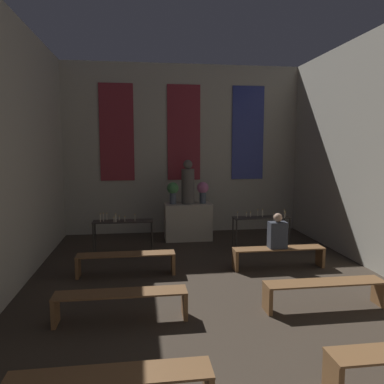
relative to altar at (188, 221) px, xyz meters
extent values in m
cube|color=#B2AD9E|center=(0.00, 0.99, 1.91)|extent=(6.94, 0.12, 4.78)
cube|color=maroon|center=(-1.88, 0.91, 2.38)|extent=(0.94, 0.03, 2.68)
cube|color=maroon|center=(0.00, 0.91, 2.38)|extent=(0.94, 0.03, 2.68)
cube|color=navy|center=(1.88, 0.91, 2.38)|extent=(0.94, 0.03, 2.68)
cube|color=#BCB29E|center=(0.00, 0.00, 0.00)|extent=(1.23, 0.66, 0.97)
cylinder|color=#5B5651|center=(0.00, 0.00, 0.95)|extent=(0.34, 0.34, 0.92)
sphere|color=#5B5651|center=(0.00, 0.00, 1.53)|extent=(0.24, 0.24, 0.24)
cylinder|color=#4C5666|center=(-0.40, 0.00, 0.64)|extent=(0.17, 0.17, 0.31)
sphere|color=#4C9351|center=(-0.40, 0.00, 0.90)|extent=(0.31, 0.31, 0.31)
cylinder|color=#4C5666|center=(0.40, 0.00, 0.64)|extent=(0.17, 0.17, 0.31)
sphere|color=#C66B9E|center=(0.40, 0.00, 0.90)|extent=(0.31, 0.31, 0.31)
cube|color=#332D28|center=(-1.66, -1.13, 0.28)|extent=(1.38, 0.41, 0.02)
cylinder|color=#332D28|center=(-2.32, -1.30, -0.11)|extent=(0.04, 0.04, 0.75)
cylinder|color=#332D28|center=(-1.00, -1.30, -0.11)|extent=(0.04, 0.04, 0.75)
cylinder|color=#332D28|center=(-2.32, -0.95, -0.11)|extent=(0.04, 0.04, 0.75)
cylinder|color=#332D28|center=(-1.00, -0.95, -0.11)|extent=(0.04, 0.04, 0.75)
cylinder|color=silver|center=(-1.85, -1.27, 0.34)|extent=(0.02, 0.02, 0.11)
sphere|color=#F9CC4C|center=(-1.85, -1.27, 0.41)|extent=(0.02, 0.02, 0.02)
cylinder|color=silver|center=(-1.81, -1.21, 0.36)|extent=(0.02, 0.02, 0.14)
sphere|color=#F9CC4C|center=(-1.81, -1.21, 0.44)|extent=(0.02, 0.02, 0.02)
cylinder|color=silver|center=(-2.16, -1.20, 0.37)|extent=(0.02, 0.02, 0.17)
sphere|color=#F9CC4C|center=(-2.16, -1.20, 0.47)|extent=(0.02, 0.02, 0.02)
cylinder|color=silver|center=(-1.75, -1.04, 0.33)|extent=(0.02, 0.02, 0.09)
sphere|color=#F9CC4C|center=(-1.75, -1.04, 0.39)|extent=(0.02, 0.02, 0.02)
cylinder|color=silver|center=(-1.38, -1.15, 0.35)|extent=(0.02, 0.02, 0.14)
sphere|color=#F9CC4C|center=(-1.38, -1.15, 0.43)|extent=(0.02, 0.02, 0.02)
cylinder|color=silver|center=(-1.82, -1.27, 0.38)|extent=(0.02, 0.02, 0.18)
sphere|color=#F9CC4C|center=(-1.82, -1.27, 0.48)|extent=(0.02, 0.02, 0.02)
cylinder|color=silver|center=(-1.61, -1.23, 0.34)|extent=(0.02, 0.02, 0.11)
sphere|color=#F9CC4C|center=(-1.61, -1.23, 0.41)|extent=(0.02, 0.02, 0.02)
cylinder|color=silver|center=(-2.04, -0.98, 0.36)|extent=(0.02, 0.02, 0.15)
sphere|color=#F9CC4C|center=(-2.04, -0.98, 0.45)|extent=(0.02, 0.02, 0.02)
cylinder|color=silver|center=(-2.10, -1.12, 0.38)|extent=(0.02, 0.02, 0.18)
sphere|color=#F9CC4C|center=(-2.10, -1.12, 0.48)|extent=(0.02, 0.02, 0.02)
cube|color=#332D28|center=(1.66, -1.13, 0.28)|extent=(1.38, 0.41, 0.02)
cylinder|color=#332D28|center=(1.00, -1.30, -0.11)|extent=(0.04, 0.04, 0.75)
cylinder|color=#332D28|center=(2.32, -1.30, -0.11)|extent=(0.04, 0.04, 0.75)
cylinder|color=#332D28|center=(1.00, -0.95, -0.11)|extent=(0.04, 0.04, 0.75)
cylinder|color=#332D28|center=(2.32, -0.95, -0.11)|extent=(0.04, 0.04, 0.75)
cylinder|color=silver|center=(2.25, -1.16, 0.34)|extent=(0.02, 0.02, 0.11)
sphere|color=#F9CC4C|center=(2.25, -1.16, 0.40)|extent=(0.02, 0.02, 0.02)
cylinder|color=silver|center=(2.20, -1.22, 0.37)|extent=(0.02, 0.02, 0.17)
sphere|color=#F9CC4C|center=(2.20, -1.22, 0.47)|extent=(0.02, 0.02, 0.02)
cylinder|color=silver|center=(1.93, -1.23, 0.34)|extent=(0.02, 0.02, 0.11)
sphere|color=#F9CC4C|center=(1.93, -1.23, 0.41)|extent=(0.02, 0.02, 0.02)
cylinder|color=silver|center=(1.04, -1.20, 0.36)|extent=(0.02, 0.02, 0.14)
sphere|color=#F9CC4C|center=(1.04, -1.20, 0.44)|extent=(0.02, 0.02, 0.02)
cylinder|color=silver|center=(1.40, -1.07, 0.34)|extent=(0.02, 0.02, 0.11)
sphere|color=#F9CC4C|center=(1.40, -1.07, 0.41)|extent=(0.02, 0.02, 0.02)
cylinder|color=silver|center=(1.62, -0.98, 0.36)|extent=(0.02, 0.02, 0.14)
sphere|color=#F9CC4C|center=(1.62, -0.98, 0.44)|extent=(0.02, 0.02, 0.02)
cylinder|color=silver|center=(1.69, -1.11, 0.38)|extent=(0.02, 0.02, 0.18)
sphere|color=#F9CC4C|center=(1.69, -1.11, 0.48)|extent=(0.02, 0.02, 0.02)
cylinder|color=silver|center=(1.31, -1.03, 0.33)|extent=(0.02, 0.02, 0.09)
sphere|color=#F9CC4C|center=(1.31, -1.03, 0.39)|extent=(0.02, 0.02, 0.02)
cylinder|color=silver|center=(2.20, -1.26, 0.34)|extent=(0.02, 0.02, 0.10)
sphere|color=#F9CC4C|center=(2.20, -1.26, 0.40)|extent=(0.02, 0.02, 0.02)
cube|color=brown|center=(-1.54, -6.53, -0.07)|extent=(1.88, 0.36, 0.03)
cube|color=brown|center=(0.63, -6.53, -0.29)|extent=(0.06, 0.32, 0.40)
cube|color=brown|center=(-1.54, -4.58, -0.07)|extent=(1.88, 0.36, 0.03)
cube|color=brown|center=(-2.45, -4.58, -0.29)|extent=(0.06, 0.32, 0.40)
cube|color=brown|center=(-0.63, -4.58, -0.29)|extent=(0.06, 0.32, 0.40)
cube|color=brown|center=(1.54, -4.58, -0.07)|extent=(1.88, 0.36, 0.03)
cube|color=brown|center=(0.63, -4.58, -0.29)|extent=(0.06, 0.32, 0.40)
cube|color=brown|center=(2.45, -4.58, -0.29)|extent=(0.06, 0.32, 0.40)
cube|color=brown|center=(-1.54, -2.63, -0.07)|extent=(1.88, 0.36, 0.03)
cube|color=brown|center=(-2.45, -2.63, -0.29)|extent=(0.06, 0.32, 0.40)
cube|color=brown|center=(-0.63, -2.63, -0.29)|extent=(0.06, 0.32, 0.40)
cube|color=brown|center=(1.54, -2.63, -0.07)|extent=(1.88, 0.36, 0.03)
cube|color=brown|center=(0.63, -2.63, -0.29)|extent=(0.06, 0.32, 0.40)
cube|color=brown|center=(2.45, -2.63, -0.29)|extent=(0.06, 0.32, 0.40)
cube|color=#383D47|center=(1.51, -2.63, 0.21)|extent=(0.36, 0.24, 0.54)
sphere|color=tan|center=(1.51, -2.63, 0.57)|extent=(0.18, 0.18, 0.18)
camera|label=1|loc=(-1.24, -9.78, 2.00)|focal=35.00mm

